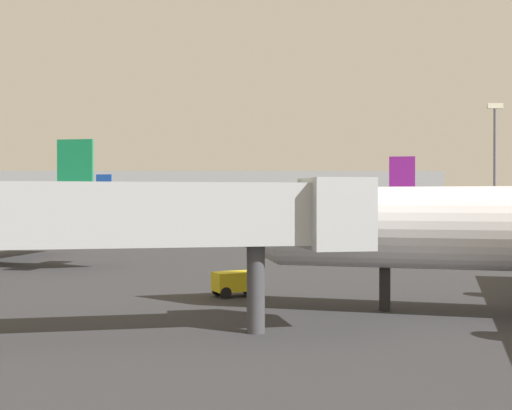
{
  "coord_description": "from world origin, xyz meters",
  "views": [
    {
      "loc": [
        4.73,
        -10.53,
        5.17
      ],
      "look_at": [
        5.84,
        41.58,
        4.69
      ],
      "focal_mm": 47.42,
      "sensor_mm": 36.0,
      "label": 1
    }
  ],
  "objects": [
    {
      "name": "terminal_building",
      "position": [
        -1.13,
        129.98,
        5.24
      ],
      "size": [
        90.15,
        21.65,
        10.49
      ],
      "primitive_type": "cube",
      "color": "#999EA3",
      "rests_on": "ground_plane"
    },
    {
      "name": "airplane_far_left",
      "position": [
        -21.5,
        84.03,
        2.56
      ],
      "size": [
        22.1,
        19.04,
        8.51
      ],
      "rotation": [
        0.0,
        0.0,
        2.88
      ],
      "color": "silver",
      "rests_on": "ground_plane"
    },
    {
      "name": "jet_bridge",
      "position": [
        2.14,
        14.89,
        4.47
      ],
      "size": [
        17.15,
        5.12,
        5.99
      ],
      "rotation": [
        0.0,
        0.0,
        0.17
      ],
      "color": "#B2B7BC",
      "rests_on": "ground_plane"
    },
    {
      "name": "light_mast_right",
      "position": [
        43.94,
        93.14,
        11.24
      ],
      "size": [
        2.4,
        0.5,
        19.95
      ],
      "color": "slate",
      "rests_on": "ground_plane"
    },
    {
      "name": "baggage_cart",
      "position": [
        4.46,
        25.24,
        0.76
      ],
      "size": [
        2.71,
        2.13,
        1.3
      ],
      "rotation": [
        0.0,
        0.0,
        3.53
      ],
      "color": "gold",
      "rests_on": "ground_plane"
    }
  ]
}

